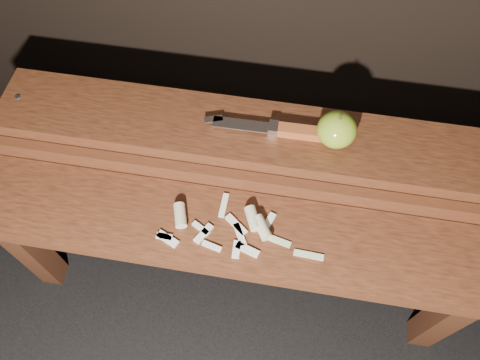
% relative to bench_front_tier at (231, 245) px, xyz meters
% --- Properties ---
extents(ground, '(60.00, 60.00, 0.00)m').
position_rel_bench_front_tier_xyz_m(ground, '(0.00, 0.06, -0.35)').
color(ground, black).
extents(bench_front_tier, '(1.20, 0.20, 0.42)m').
position_rel_bench_front_tier_xyz_m(bench_front_tier, '(0.00, 0.00, 0.00)').
color(bench_front_tier, '#391B0E').
rests_on(bench_front_tier, ground).
extents(bench_rear_tier, '(1.20, 0.21, 0.50)m').
position_rel_bench_front_tier_xyz_m(bench_rear_tier, '(0.00, 0.23, 0.06)').
color(bench_rear_tier, '#391B0E').
rests_on(bench_rear_tier, ground).
extents(apple, '(0.09, 0.09, 0.09)m').
position_rel_bench_front_tier_xyz_m(apple, '(0.20, 0.23, 0.19)').
color(apple, olive).
rests_on(apple, bench_rear_tier).
extents(knife, '(0.29, 0.04, 0.03)m').
position_rel_bench_front_tier_xyz_m(knife, '(0.09, 0.23, 0.16)').
color(knife, '#964721').
rests_on(knife, bench_rear_tier).
extents(apple_scraps, '(0.37, 0.15, 0.03)m').
position_rel_bench_front_tier_xyz_m(apple_scraps, '(-0.00, 0.02, 0.08)').
color(apple_scraps, beige).
rests_on(apple_scraps, bench_front_tier).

